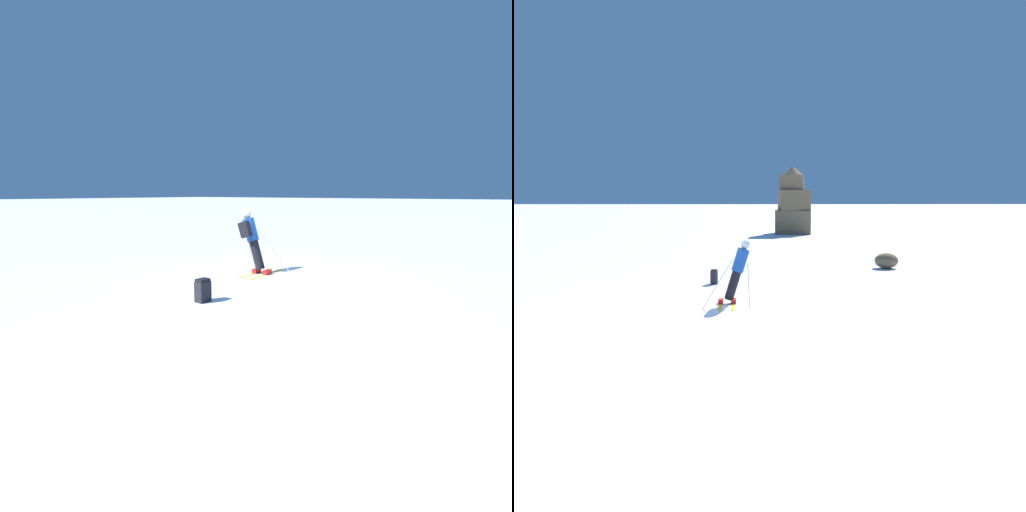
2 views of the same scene
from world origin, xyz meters
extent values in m
plane|color=white|center=(0.00, 0.00, 0.00)|extent=(300.00, 300.00, 0.00)
cube|color=yellow|center=(0.49, -0.01, 0.01)|extent=(0.17, 1.78, 0.01)
cube|color=yellow|center=(0.85, 0.01, 0.01)|extent=(0.17, 1.78, 0.01)
cube|color=#B21919|center=(0.49, -0.01, 0.07)|extent=(0.15, 0.29, 0.12)
cube|color=#B21919|center=(0.85, 0.01, 0.07)|extent=(0.15, 0.29, 0.12)
cylinder|color=black|center=(0.83, 0.01, 0.52)|extent=(0.51, 0.28, 0.87)
cylinder|color=#194799|center=(1.05, 0.02, 1.24)|extent=(0.53, 0.36, 0.73)
sphere|color=tan|center=(1.19, 0.02, 1.66)|extent=(0.31, 0.25, 0.30)
sphere|color=silver|center=(1.19, 0.02, 1.69)|extent=(0.35, 0.29, 0.34)
cube|color=black|center=(1.05, 0.28, 1.27)|extent=(0.41, 0.20, 0.50)
cylinder|color=#B7B7BC|center=(0.45, -0.31, 0.63)|extent=(0.80, 0.57, 1.28)
cylinder|color=#B7B7BC|center=(1.29, -0.27, 0.57)|extent=(0.09, 0.52, 1.15)
cube|color=black|center=(-0.04, 3.14, 0.22)|extent=(0.23, 0.31, 0.44)
cube|color=black|center=(-0.04, 3.14, 0.47)|extent=(0.21, 0.28, 0.06)
camera|label=1|loc=(-5.82, 9.09, 2.29)|focal=28.00mm
camera|label=2|loc=(1.88, -13.77, 3.04)|focal=35.00mm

